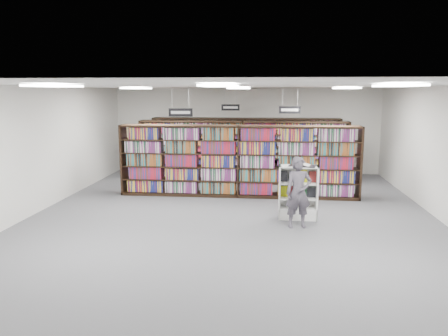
# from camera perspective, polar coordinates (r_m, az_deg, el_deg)

# --- Properties ---
(floor) EXTENTS (12.00, 12.00, 0.00)m
(floor) POSITION_cam_1_polar(r_m,az_deg,el_deg) (11.09, 1.16, -6.08)
(floor) COLOR #505055
(floor) RESTS_ON ground
(ceiling) EXTENTS (10.00, 12.00, 0.10)m
(ceiling) POSITION_cam_1_polar(r_m,az_deg,el_deg) (10.66, 1.22, 10.69)
(ceiling) COLOR silver
(ceiling) RESTS_ON wall_back
(wall_back) EXTENTS (10.00, 0.10, 3.20)m
(wall_back) POSITION_cam_1_polar(r_m,az_deg,el_deg) (16.71, 2.86, 4.90)
(wall_back) COLOR silver
(wall_back) RESTS_ON ground
(wall_front) EXTENTS (10.00, 0.10, 3.20)m
(wall_front) POSITION_cam_1_polar(r_m,az_deg,el_deg) (4.92, -4.50, -7.26)
(wall_front) COLOR silver
(wall_front) RESTS_ON ground
(wall_left) EXTENTS (0.10, 12.00, 3.20)m
(wall_left) POSITION_cam_1_polar(r_m,az_deg,el_deg) (12.22, -22.90, 2.29)
(wall_left) COLOR silver
(wall_left) RESTS_ON ground
(wall_right) EXTENTS (0.10, 12.00, 3.20)m
(wall_right) POSITION_cam_1_polar(r_m,az_deg,el_deg) (11.50, 26.89, 1.57)
(wall_right) COLOR silver
(wall_right) RESTS_ON ground
(bookshelf_row_near) EXTENTS (7.00, 0.60, 2.10)m
(bookshelf_row_near) POSITION_cam_1_polar(r_m,az_deg,el_deg) (12.81, 1.91, 0.90)
(bookshelf_row_near) COLOR black
(bookshelf_row_near) RESTS_ON floor
(bookshelf_row_mid) EXTENTS (7.00, 0.60, 2.10)m
(bookshelf_row_mid) POSITION_cam_1_polar(r_m,az_deg,el_deg) (14.79, 2.44, 2.11)
(bookshelf_row_mid) COLOR black
(bookshelf_row_mid) RESTS_ON floor
(bookshelf_row_far) EXTENTS (7.00, 0.60, 2.10)m
(bookshelf_row_far) POSITION_cam_1_polar(r_m,az_deg,el_deg) (16.47, 2.79, 2.90)
(bookshelf_row_far) COLOR black
(bookshelf_row_far) RESTS_ON floor
(aisle_sign_left) EXTENTS (0.65, 0.02, 0.80)m
(aisle_sign_left) POSITION_cam_1_polar(r_m,az_deg,el_deg) (11.87, -5.69, 7.34)
(aisle_sign_left) COLOR #B2B2B7
(aisle_sign_left) RESTS_ON ceiling
(aisle_sign_right) EXTENTS (0.65, 0.02, 0.80)m
(aisle_sign_right) POSITION_cam_1_polar(r_m,az_deg,el_deg) (13.65, 8.58, 7.60)
(aisle_sign_right) COLOR #B2B2B7
(aisle_sign_right) RESTS_ON ceiling
(aisle_sign_center) EXTENTS (0.65, 0.02, 0.80)m
(aisle_sign_center) POSITION_cam_1_polar(r_m,az_deg,el_deg) (15.69, 0.86, 7.99)
(aisle_sign_center) COLOR #B2B2B7
(aisle_sign_center) RESTS_ON ceiling
(troffer_front_left) EXTENTS (0.60, 1.20, 0.04)m
(troffer_front_left) POSITION_cam_1_polar(r_m,az_deg,el_deg) (8.55, -21.35, 9.96)
(troffer_front_left) COLOR white
(troffer_front_left) RESTS_ON ceiling
(troffer_front_center) EXTENTS (0.60, 1.20, 0.04)m
(troffer_front_center) POSITION_cam_1_polar(r_m,az_deg,el_deg) (7.68, -0.61, 10.71)
(troffer_front_center) COLOR white
(troffer_front_center) RESTS_ON ceiling
(troffer_front_right) EXTENTS (0.60, 1.20, 0.04)m
(troffer_front_right) POSITION_cam_1_polar(r_m,az_deg,el_deg) (7.92, 21.85, 9.99)
(troffer_front_right) COLOR white
(troffer_front_right) RESTS_ON ceiling
(troffer_back_left) EXTENTS (0.60, 1.20, 0.04)m
(troffer_back_left) POSITION_cam_1_polar(r_m,az_deg,el_deg) (13.20, -11.35, 10.18)
(troffer_back_left) COLOR white
(troffer_back_left) RESTS_ON ceiling
(troffer_back_center) EXTENTS (0.60, 1.20, 0.04)m
(troffer_back_center) POSITION_cam_1_polar(r_m,az_deg,el_deg) (12.66, 1.96, 10.38)
(troffer_back_center) COLOR white
(troffer_back_center) RESTS_ON ceiling
(troffer_back_right) EXTENTS (0.60, 1.20, 0.04)m
(troffer_back_right) POSITION_cam_1_polar(r_m,az_deg,el_deg) (12.81, 15.69, 10.02)
(troffer_back_right) COLOR white
(troffer_back_right) RESTS_ON ceiling
(endcap_display) EXTENTS (0.94, 0.48, 1.31)m
(endcap_display) POSITION_cam_1_polar(r_m,az_deg,el_deg) (10.83, 9.61, -4.15)
(endcap_display) COLOR white
(endcap_display) RESTS_ON floor
(open_book) EXTENTS (0.69, 0.50, 0.13)m
(open_book) POSITION_cam_1_polar(r_m,az_deg,el_deg) (10.59, 10.17, 0.42)
(open_book) COLOR black
(open_book) RESTS_ON endcap_display
(shopper) EXTENTS (0.65, 0.49, 1.62)m
(shopper) POSITION_cam_1_polar(r_m,az_deg,el_deg) (10.01, 9.70, -3.18)
(shopper) COLOR #544D58
(shopper) RESTS_ON floor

